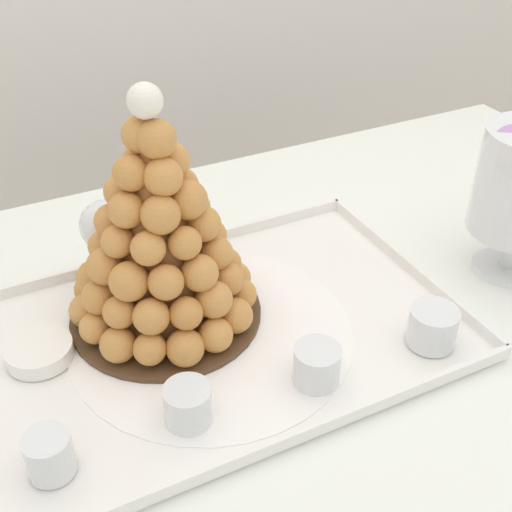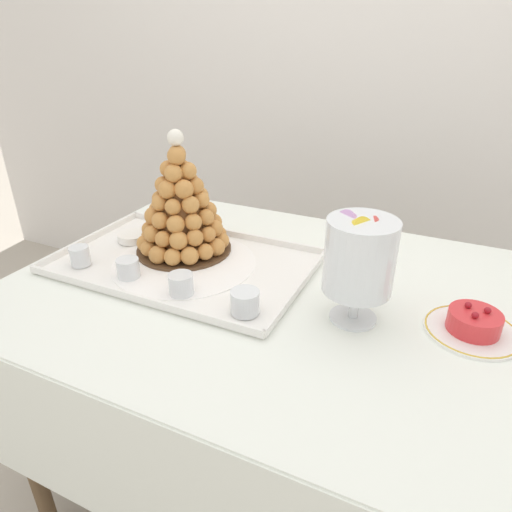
% 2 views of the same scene
% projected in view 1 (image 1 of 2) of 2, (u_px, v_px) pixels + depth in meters
% --- Properties ---
extents(buffet_table, '(1.28, 0.94, 0.79)m').
position_uv_depth(buffet_table, '(366.00, 342.00, 1.04)').
color(buffet_table, brown).
rests_on(buffet_table, ground_plane).
extents(serving_tray, '(0.66, 0.42, 0.02)m').
position_uv_depth(serving_tray, '(212.00, 335.00, 0.88)').
color(serving_tray, white).
rests_on(serving_tray, buffet_table).
extents(croquembouche, '(0.26, 0.26, 0.33)m').
position_uv_depth(croquembouche, '(159.00, 239.00, 0.84)').
color(croquembouche, '#4C331E').
rests_on(croquembouche, serving_tray).
extents(dessert_cup_left, '(0.05, 0.05, 0.05)m').
position_uv_depth(dessert_cup_left, '(50.00, 456.00, 0.69)').
color(dessert_cup_left, silver).
rests_on(dessert_cup_left, serving_tray).
extents(dessert_cup_mid_left, '(0.06, 0.06, 0.05)m').
position_uv_depth(dessert_cup_mid_left, '(188.00, 405.00, 0.75)').
color(dessert_cup_mid_left, silver).
rests_on(dessert_cup_mid_left, serving_tray).
extents(dessert_cup_centre, '(0.06, 0.06, 0.05)m').
position_uv_depth(dessert_cup_centre, '(317.00, 366.00, 0.80)').
color(dessert_cup_centre, silver).
rests_on(dessert_cup_centre, serving_tray).
extents(dessert_cup_mid_right, '(0.06, 0.06, 0.05)m').
position_uv_depth(dessert_cup_mid_right, '(432.00, 328.00, 0.85)').
color(dessert_cup_mid_right, silver).
rests_on(dessert_cup_mid_right, serving_tray).
extents(creme_brulee_ramekin, '(0.09, 0.09, 0.02)m').
position_uv_depth(creme_brulee_ramekin, '(39.00, 351.00, 0.83)').
color(creme_brulee_ramekin, white).
rests_on(creme_brulee_ramekin, serving_tray).
extents(wine_glass, '(0.07, 0.07, 0.14)m').
position_uv_depth(wine_glass, '(106.00, 229.00, 0.91)').
color(wine_glass, silver).
rests_on(wine_glass, buffet_table).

